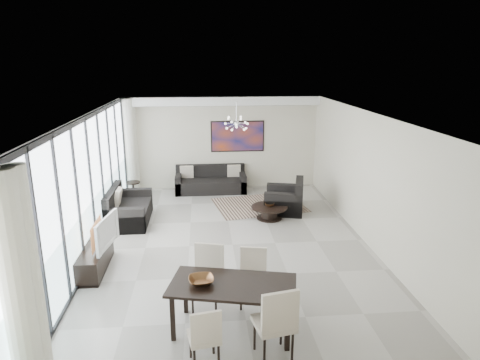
{
  "coord_description": "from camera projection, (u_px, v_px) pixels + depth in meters",
  "views": [
    {
      "loc": [
        -0.63,
        -8.76,
        3.99
      ],
      "look_at": [
        0.25,
        0.86,
        1.25
      ],
      "focal_mm": 32.0,
      "sensor_mm": 36.0,
      "label": 1
    }
  ],
  "objects": [
    {
      "name": "dining_table",
      "position": [
        233.0,
        289.0,
        6.35
      ],
      "size": [
        2.03,
        1.33,
        0.78
      ],
      "color": "black",
      "rests_on": "floor"
    },
    {
      "name": "television",
      "position": [
        102.0,
        232.0,
        8.27
      ],
      "size": [
        0.31,
        1.07,
        0.61
      ],
      "primitive_type": "imported",
      "rotation": [
        0.0,
        0.0,
        1.4
      ],
      "color": "gray",
      "rests_on": "tv_console"
    },
    {
      "name": "bowl_dining",
      "position": [
        201.0,
        280.0,
        6.34
      ],
      "size": [
        0.42,
        0.42,
        0.09
      ],
      "primitive_type": "imported",
      "rotation": [
        0.0,
        0.0,
        0.11
      ],
      "color": "brown",
      "rests_on": "dining_table"
    },
    {
      "name": "coffee_table",
      "position": [
        269.0,
        212.0,
        11.05
      ],
      "size": [
        0.94,
        0.94,
        0.33
      ],
      "color": "black",
      "rests_on": "floor"
    },
    {
      "name": "dining_chair_nw",
      "position": [
        208.0,
        272.0,
        7.04
      ],
      "size": [
        0.6,
        0.6,
        1.07
      ],
      "color": "beige",
      "rests_on": "floor"
    },
    {
      "name": "room_shell",
      "position": [
        254.0,
        182.0,
        9.18
      ],
      "size": [
        6.0,
        9.0,
        2.9
      ],
      "color": "#A8A39B",
      "rests_on": "ground"
    },
    {
      "name": "armchair",
      "position": [
        286.0,
        201.0,
        11.54
      ],
      "size": [
        1.22,
        1.26,
        0.89
      ],
      "color": "black",
      "rests_on": "floor"
    },
    {
      "name": "side_table",
      "position": [
        133.0,
        188.0,
        12.45
      ],
      "size": [
        0.4,
        0.4,
        0.56
      ],
      "color": "black",
      "rests_on": "floor"
    },
    {
      "name": "window_wall",
      "position": [
        95.0,
        185.0,
        8.88
      ],
      "size": [
        0.37,
        8.95,
        2.9
      ],
      "color": "white",
      "rests_on": "floor"
    },
    {
      "name": "rug",
      "position": [
        259.0,
        205.0,
        12.11
      ],
      "size": [
        2.7,
        2.26,
        0.01
      ],
      "primitive_type": "cube",
      "rotation": [
        0.0,
        0.0,
        0.19
      ],
      "color": "black",
      "rests_on": "floor"
    },
    {
      "name": "bowl_coffee",
      "position": [
        270.0,
        205.0,
        11.04
      ],
      "size": [
        0.25,
        0.25,
        0.08
      ],
      "primitive_type": "imported",
      "rotation": [
        0.0,
        0.0,
        -0.01
      ],
      "color": "brown",
      "rests_on": "coffee_table"
    },
    {
      "name": "chandelier",
      "position": [
        236.0,
        123.0,
        11.31
      ],
      "size": [
        0.66,
        0.66,
        0.71
      ],
      "color": "silver",
      "rests_on": "room_shell"
    },
    {
      "name": "dining_chair_ne",
      "position": [
        253.0,
        272.0,
        7.14
      ],
      "size": [
        0.52,
        0.52,
        0.97
      ],
      "color": "beige",
      "rests_on": "floor"
    },
    {
      "name": "dining_chair_sw",
      "position": [
        205.0,
        334.0,
        5.6
      ],
      "size": [
        0.48,
        0.48,
        0.9
      ],
      "color": "beige",
      "rests_on": "floor"
    },
    {
      "name": "loveseat",
      "position": [
        127.0,
        211.0,
        10.8
      ],
      "size": [
        0.98,
        1.74,
        0.87
      ],
      "color": "black",
      "rests_on": "floor"
    },
    {
      "name": "tv_console",
      "position": [
        95.0,
        259.0,
        8.36
      ],
      "size": [
        0.42,
        1.48,
        0.46
      ],
      "primitive_type": "cube",
      "color": "black",
      "rests_on": "floor"
    },
    {
      "name": "painting",
      "position": [
        238.0,
        136.0,
        13.41
      ],
      "size": [
        1.68,
        0.04,
        0.98
      ],
      "primitive_type": "cube",
      "color": "#A23B16",
      "rests_on": "room_shell"
    },
    {
      "name": "soffit",
      "position": [
        222.0,
        101.0,
        12.9
      ],
      "size": [
        5.98,
        0.4,
        0.26
      ],
      "primitive_type": "cube",
      "color": "white",
      "rests_on": "room_shell"
    },
    {
      "name": "dining_chair_se",
      "position": [
        277.0,
        320.0,
        5.69
      ],
      "size": [
        0.61,
        0.61,
        1.12
      ],
      "color": "beige",
      "rests_on": "floor"
    },
    {
      "name": "sofa_main",
      "position": [
        211.0,
        183.0,
        13.33
      ],
      "size": [
        2.17,
        0.89,
        0.79
      ],
      "color": "black",
      "rests_on": "floor"
    }
  ]
}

